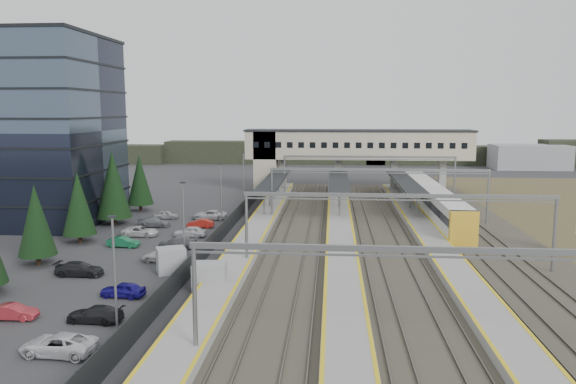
# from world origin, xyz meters

# --- Properties ---
(ground) EXTENTS (220.00, 220.00, 0.00)m
(ground) POSITION_xyz_m (0.00, 0.00, 0.00)
(ground) COLOR #2B2B2D
(ground) RESTS_ON ground
(office_building) EXTENTS (24.30, 18.30, 24.30)m
(office_building) POSITION_xyz_m (-36.00, 12.00, 12.19)
(office_building) COLOR #384758
(office_building) RESTS_ON ground
(conifer_row) EXTENTS (4.42, 49.82, 9.50)m
(conifer_row) POSITION_xyz_m (-22.00, -3.86, 4.84)
(conifer_row) COLOR black
(conifer_row) RESTS_ON ground
(car_park) EXTENTS (10.55, 44.73, 1.29)m
(car_park) POSITION_xyz_m (-12.91, -5.52, 0.60)
(car_park) COLOR #A8A7AB
(car_park) RESTS_ON ground
(lampposts) EXTENTS (0.50, 53.25, 8.07)m
(lampposts) POSITION_xyz_m (-8.00, 1.25, 4.34)
(lampposts) COLOR slate
(lampposts) RESTS_ON ground
(fence) EXTENTS (0.08, 90.00, 2.00)m
(fence) POSITION_xyz_m (-6.50, 5.00, 1.00)
(fence) COLOR #26282B
(fence) RESTS_ON ground
(relay_cabin_near) EXTENTS (2.89, 2.22, 2.27)m
(relay_cabin_near) POSITION_xyz_m (-4.01, -15.08, 1.14)
(relay_cabin_near) COLOR gray
(relay_cabin_near) RESTS_ON ground
(relay_cabin_far) EXTENTS (3.13, 2.92, 2.29)m
(relay_cabin_far) POSITION_xyz_m (-8.59, -10.43, 1.15)
(relay_cabin_far) COLOR gray
(relay_cabin_far) RESTS_ON ground
(rail_corridor) EXTENTS (34.00, 90.00, 0.92)m
(rail_corridor) POSITION_xyz_m (9.34, 5.00, 0.29)
(rail_corridor) COLOR #3B382E
(rail_corridor) RESTS_ON ground
(canopies) EXTENTS (23.10, 30.00, 3.28)m
(canopies) POSITION_xyz_m (7.00, 27.00, 3.92)
(canopies) COLOR black
(canopies) RESTS_ON ground
(footbridge) EXTENTS (40.40, 6.40, 11.20)m
(footbridge) POSITION_xyz_m (7.70, 42.00, 7.93)
(footbridge) COLOR #A99F87
(footbridge) RESTS_ON ground
(gantries) EXTENTS (28.40, 62.28, 7.17)m
(gantries) POSITION_xyz_m (12.00, 3.00, 6.00)
(gantries) COLOR slate
(gantries) RESTS_ON ground
(train) EXTENTS (3.01, 41.90, 3.79)m
(train) POSITION_xyz_m (20.00, 21.02, 2.16)
(train) COLOR silver
(train) RESTS_ON ground
(treeline_far) EXTENTS (170.00, 19.00, 7.00)m
(treeline_far) POSITION_xyz_m (23.81, 92.28, 2.95)
(treeline_far) COLOR black
(treeline_far) RESTS_ON ground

